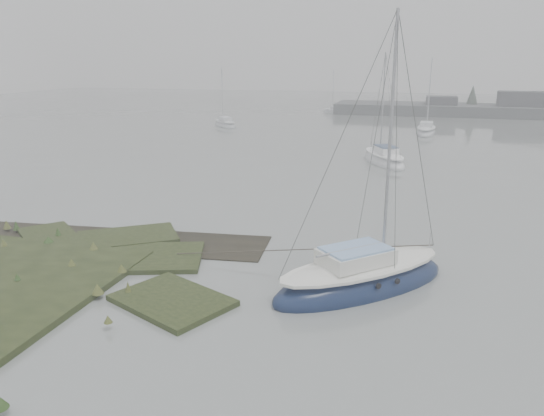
{
  "coord_description": "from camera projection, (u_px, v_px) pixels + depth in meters",
  "views": [
    {
      "loc": [
        7.6,
        -14.26,
        7.4
      ],
      "look_at": [
        2.27,
        4.77,
        1.8
      ],
      "focal_mm": 35.0,
      "sensor_mm": 36.0,
      "label": 1
    }
  ],
  "objects": [
    {
      "name": "sailboat_far_c",
      "position": [
        336.0,
        112.0,
        73.33
      ],
      "size": [
        4.56,
        3.73,
        6.35
      ],
      "rotation": [
        0.0,
        0.0,
        0.98
      ],
      "color": "#B0B6BC",
      "rests_on": "ground"
    },
    {
      "name": "sailboat_main",
      "position": [
        361.0,
        280.0,
        17.62
      ],
      "size": [
        6.38,
        6.32,
        9.54
      ],
      "rotation": [
        0.0,
        0.0,
        -0.79
      ],
      "color": "#0F1B38",
      "rests_on": "ground"
    },
    {
      "name": "ground",
      "position": [
        326.0,
        148.0,
        44.99
      ],
      "size": [
        160.0,
        160.0,
        0.0
      ],
      "primitive_type": "plane",
      "color": "slate",
      "rests_on": "ground"
    },
    {
      "name": "sailboat_far_b",
      "position": [
        426.0,
        131.0,
        53.58
      ],
      "size": [
        2.16,
        5.77,
        8.02
      ],
      "rotation": [
        0.0,
        0.0,
        -0.05
      ],
      "color": "#B1B5BA",
      "rests_on": "ground"
    },
    {
      "name": "sailboat_white",
      "position": [
        384.0,
        160.0,
        38.63
      ],
      "size": [
        4.43,
        6.22,
        8.43
      ],
      "rotation": [
        0.0,
        0.0,
        0.46
      ],
      "color": "silver",
      "rests_on": "ground"
    },
    {
      "name": "sailboat_far_a",
      "position": [
        225.0,
        124.0,
        59.47
      ],
      "size": [
        4.45,
        4.72,
        6.9
      ],
      "rotation": [
        0.0,
        0.0,
        0.73
      ],
      "color": "silver",
      "rests_on": "ground"
    }
  ]
}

